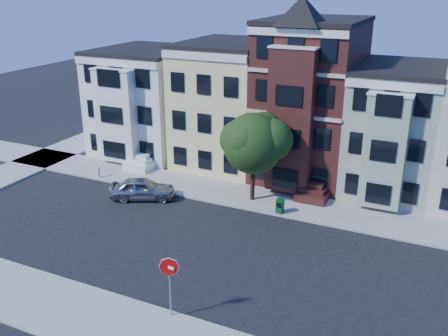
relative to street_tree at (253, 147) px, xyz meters
The scene contains 11 objects.
ground 8.83m from the street_tree, 75.61° to the right, with size 120.00×120.00×0.00m, color black.
far_sidewalk 4.47m from the street_tree, 12.02° to the left, with size 60.00×4.00×0.15m, color #9E9B93.
house_white 14.78m from the street_tree, 152.09° to the left, with size 8.00×9.00×9.00m, color white.
house_yellow 8.61m from the street_tree, 126.17° to the left, with size 7.00×9.00×10.00m, color #F3E49B.
house_brown 7.44m from the street_tree, 74.28° to the left, with size 7.00×9.00×12.00m, color #3C1815.
house_green 10.92m from the street_tree, 39.31° to the left, with size 6.00×9.00×9.00m, color #93A089.
street_tree is the anchor object (origin of this frame).
parked_car 8.59m from the street_tree, 157.88° to the right, with size 1.87×4.65×1.58m, color #919497.
newspaper_box 4.44m from the street_tree, 26.98° to the right, with size 0.46×0.41×1.01m, color #0B5220.
fire_hydrant 13.25m from the street_tree, behind, with size 0.24×0.24×0.68m, color beige.
stop_sign 14.14m from the street_tree, 83.75° to the right, with size 0.96×0.13×3.50m, color #BF0907, non-canonical shape.
Camera 1 is at (10.12, -22.91, 15.00)m, focal length 40.00 mm.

